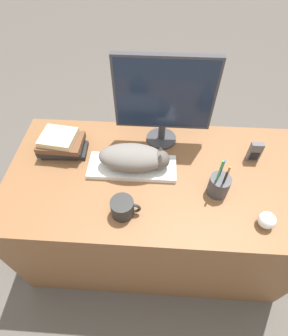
% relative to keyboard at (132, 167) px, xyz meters
% --- Properties ---
extents(ground_plane, '(12.00, 12.00, 0.00)m').
position_rel_keyboard_xyz_m(ground_plane, '(0.12, -0.39, -0.72)').
color(ground_plane, '#4C4742').
extents(desk, '(1.44, 0.72, 0.71)m').
position_rel_keyboard_xyz_m(desk, '(0.12, -0.03, -0.37)').
color(desk, brown).
rests_on(desk, ground_plane).
extents(keyboard, '(0.42, 0.16, 0.02)m').
position_rel_keyboard_xyz_m(keyboard, '(0.00, 0.00, 0.00)').
color(keyboard, silver).
rests_on(keyboard, desk).
extents(cat, '(0.33, 0.15, 0.11)m').
position_rel_keyboard_xyz_m(cat, '(0.02, -0.00, 0.07)').
color(cat, '#66605B').
rests_on(cat, keyboard).
extents(monitor, '(0.46, 0.16, 0.47)m').
position_rel_keyboard_xyz_m(monitor, '(0.14, 0.21, 0.26)').
color(monitor, '#333338').
rests_on(monitor, desk).
extents(coffee_mug, '(0.13, 0.10, 0.08)m').
position_rel_keyboard_xyz_m(coffee_mug, '(-0.02, -0.24, 0.03)').
color(coffee_mug, black).
rests_on(coffee_mug, desk).
extents(pen_cup, '(0.09, 0.09, 0.22)m').
position_rel_keyboard_xyz_m(pen_cup, '(0.39, -0.11, 0.04)').
color(pen_cup, '#38383D').
rests_on(pen_cup, desk).
extents(baseball, '(0.07, 0.07, 0.07)m').
position_rel_keyboard_xyz_m(baseball, '(0.57, -0.26, 0.02)').
color(baseball, silver).
rests_on(baseball, desk).
extents(phone, '(0.06, 0.03, 0.11)m').
position_rel_keyboard_xyz_m(phone, '(0.59, 0.10, 0.04)').
color(phone, '#4C4C51').
rests_on(phone, desk).
extents(book_stack, '(0.24, 0.17, 0.11)m').
position_rel_keyboard_xyz_m(book_stack, '(-0.36, 0.09, 0.04)').
color(book_stack, black).
rests_on(book_stack, desk).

